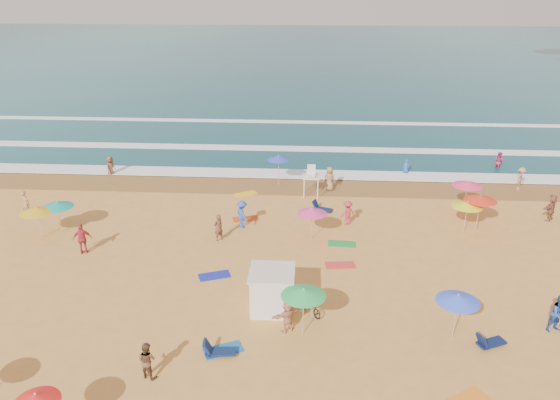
{
  "coord_description": "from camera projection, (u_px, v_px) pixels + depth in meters",
  "views": [
    {
      "loc": [
        0.63,
        -27.28,
        15.4
      ],
      "look_at": [
        -1.42,
        6.0,
        1.5
      ],
      "focal_mm": 35.0,
      "sensor_mm": 36.0,
      "label": 1
    }
  ],
  "objects": [
    {
      "name": "ground",
      "position": [
        298.0,
        265.0,
        31.1
      ],
      "size": [
        220.0,
        220.0,
        0.0
      ],
      "primitive_type": "plane",
      "color": "gold",
      "rests_on": "ground"
    },
    {
      "name": "ocean",
      "position": [
        311.0,
        57.0,
        108.48
      ],
      "size": [
        220.0,
        140.0,
        0.18
      ],
      "primitive_type": "cube",
      "color": "#0C4756",
      "rests_on": "ground"
    },
    {
      "name": "wet_sand",
      "position": [
        303.0,
        186.0,
        42.61
      ],
      "size": [
        220.0,
        220.0,
        0.0
      ],
      "primitive_type": "plane",
      "color": "olive",
      "rests_on": "ground"
    },
    {
      "name": "surf_foam",
      "position": [
        305.0,
        151.0,
        50.7
      ],
      "size": [
        200.0,
        18.7,
        0.05
      ],
      "color": "white",
      "rests_on": "ground"
    },
    {
      "name": "cabana",
      "position": [
        272.0,
        291.0,
        26.69
      ],
      "size": [
        2.0,
        2.0,
        2.0
      ],
      "primitive_type": "cube",
      "color": "white",
      "rests_on": "ground"
    },
    {
      "name": "cabana_roof",
      "position": [
        272.0,
        273.0,
        26.28
      ],
      "size": [
        2.2,
        2.2,
        0.12
      ],
      "primitive_type": "cube",
      "color": "silver",
      "rests_on": "cabana"
    },
    {
      "name": "bicycle",
      "position": [
        311.0,
        306.0,
        26.53
      ],
      "size": [
        1.39,
        1.57,
        0.82
      ],
      "primitive_type": "imported",
      "rotation": [
        0.0,
        0.0,
        0.66
      ],
      "color": "black",
      "rests_on": "ground"
    },
    {
      "name": "lifeguard_stand",
      "position": [
        311.0,
        183.0,
        40.33
      ],
      "size": [
        1.2,
        1.2,
        2.1
      ],
      "primitive_type": null,
      "color": "white",
      "rests_on": "ground"
    },
    {
      "name": "beach_umbrellas",
      "position": [
        301.0,
        237.0,
        29.67
      ],
      "size": [
        50.52,
        27.46,
        0.8
      ],
      "color": "gold",
      "rests_on": "ground"
    },
    {
      "name": "loungers",
      "position": [
        499.0,
        301.0,
        27.42
      ],
      "size": [
        54.46,
        18.64,
        0.34
      ],
      "color": "#0F1E4F",
      "rests_on": "ground"
    },
    {
      "name": "towels",
      "position": [
        283.0,
        277.0,
        29.85
      ],
      "size": [
        37.33,
        26.28,
        0.03
      ],
      "color": "#B34C16",
      "rests_on": "ground"
    },
    {
      "name": "beachgoers",
      "position": [
        333.0,
        220.0,
        34.69
      ],
      "size": [
        39.67,
        28.34,
        2.13
      ],
      "color": "brown",
      "rests_on": "ground"
    }
  ]
}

